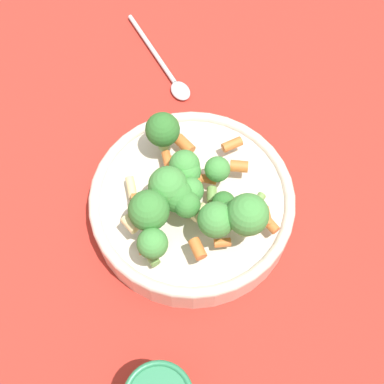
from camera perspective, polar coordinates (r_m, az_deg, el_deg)
name	(u,v)px	position (r m, az deg, el deg)	size (l,w,h in m)	color
ground_plane	(192,212)	(0.70, 0.00, -2.15)	(3.00, 3.00, 0.00)	#B72D23
bowl	(192,203)	(0.67, 0.00, -1.21)	(0.26, 0.26, 0.05)	beige
pasta_salad	(189,193)	(0.61, -0.28, -0.15)	(0.19, 0.19, 0.08)	#8CB766
spoon	(167,72)	(0.82, -2.64, 12.70)	(0.15, 0.13, 0.01)	silver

